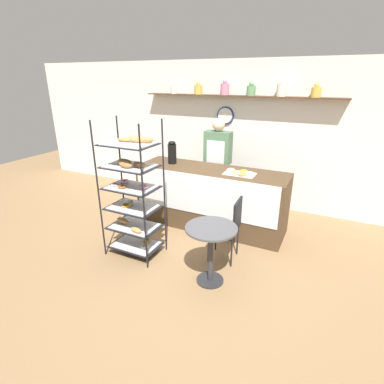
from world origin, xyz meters
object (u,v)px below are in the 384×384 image
object	(u,v)px
donut_tray_counter	(240,173)
cafe_table	(211,242)
pastry_rack	(132,191)
person_worker	(217,163)
cafe_chair	(230,223)
coffee_carafe	(172,153)

from	to	relation	value
donut_tray_counter	cafe_table	bearing A→B (deg)	-85.86
pastry_rack	person_worker	size ratio (longest dim) A/B	1.09
person_worker	cafe_table	bearing A→B (deg)	-70.16
pastry_rack	person_worker	world-z (taller)	pastry_rack
cafe_chair	donut_tray_counter	xyz separation A→B (m)	(-0.14, 0.79, 0.46)
coffee_carafe	donut_tray_counter	world-z (taller)	coffee_carafe
coffee_carafe	donut_tray_counter	distance (m)	1.24
coffee_carafe	cafe_table	bearing A→B (deg)	-47.06
person_worker	coffee_carafe	xyz separation A→B (m)	(-0.62, -0.53, 0.24)
pastry_rack	coffee_carafe	xyz separation A→B (m)	(-0.11, 1.29, 0.24)
pastry_rack	cafe_table	distance (m)	1.29
pastry_rack	cafe_table	xyz separation A→B (m)	(1.22, -0.14, -0.39)
person_worker	coffee_carafe	world-z (taller)	person_worker
pastry_rack	donut_tray_counter	size ratio (longest dim) A/B	4.04
cafe_chair	coffee_carafe	bearing A→B (deg)	-126.25
cafe_chair	coffee_carafe	distance (m)	1.74
cafe_table	coffee_carafe	distance (m)	2.05
pastry_rack	person_worker	bearing A→B (deg)	74.24
cafe_table	donut_tray_counter	xyz separation A→B (m)	(-0.10, 1.35, 0.47)
pastry_rack	coffee_carafe	distance (m)	1.31
cafe_table	cafe_chair	xyz separation A→B (m)	(0.04, 0.56, 0.00)
cafe_table	cafe_chair	size ratio (longest dim) A/B	0.84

